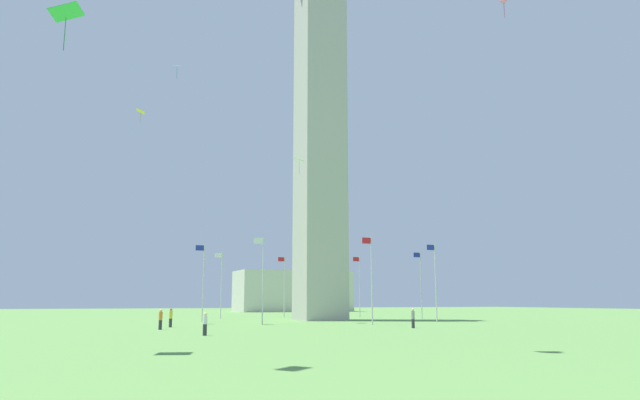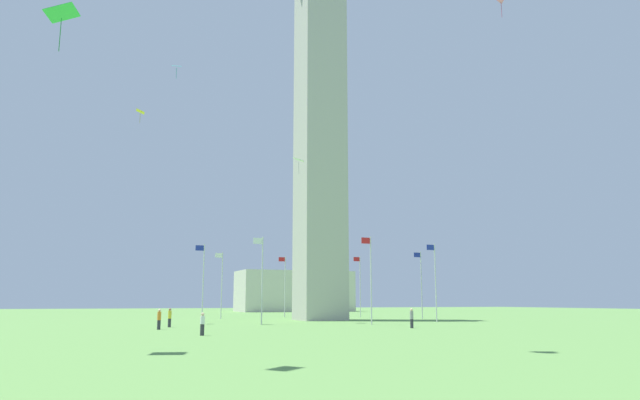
{
  "view_description": "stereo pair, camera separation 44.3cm",
  "coord_description": "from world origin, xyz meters",
  "px_view_note": "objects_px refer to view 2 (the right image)",
  "views": [
    {
      "loc": [
        27.32,
        70.14,
        2.44
      ],
      "look_at": [
        0.0,
        0.0,
        15.56
      ],
      "focal_mm": 32.53,
      "sensor_mm": 36.0,
      "label": 1
    },
    {
      "loc": [
        26.91,
        70.3,
        2.44
      ],
      "look_at": [
        0.0,
        0.0,
        15.56
      ],
      "focal_mm": 32.53,
      "sensor_mm": 36.0,
      "label": 2
    }
  ],
  "objects_px": {
    "person_white_shirt": "(202,324)",
    "person_orange_shirt": "(159,319)",
    "flagpole_e": "(370,276)",
    "kite_white_diamond": "(299,160)",
    "flagpole_sw": "(360,284)",
    "kite_yellow_diamond": "(140,112)",
    "person_yellow_shirt": "(170,318)",
    "kite_cyan_diamond": "(177,66)",
    "flagpole_nw": "(221,282)",
    "kite_green_diamond": "(62,14)",
    "flagpole_w": "(285,284)",
    "flagpole_n": "(203,279)",
    "distant_building": "(294,291)",
    "person_gray_shirt": "(412,318)",
    "flagpole_ne": "(262,276)",
    "flagpole_s": "(421,282)",
    "obelisk_monument": "(320,125)",
    "flagpole_se": "(435,279)"
  },
  "relations": [
    {
      "from": "flagpole_n",
      "to": "flagpole_nw",
      "type": "height_order",
      "value": "same"
    },
    {
      "from": "flagpole_sw",
      "to": "flagpole_w",
      "type": "bearing_deg",
      "value": -22.5
    },
    {
      "from": "flagpole_e",
      "to": "flagpole_w",
      "type": "bearing_deg",
      "value": -90.0
    },
    {
      "from": "flagpole_ne",
      "to": "kite_yellow_diamond",
      "type": "xyz_separation_m",
      "value": [
        12.76,
        -7.2,
        18.83
      ]
    },
    {
      "from": "flagpole_e",
      "to": "kite_white_diamond",
      "type": "relative_size",
      "value": 4.88
    },
    {
      "from": "flagpole_n",
      "to": "flagpole_s",
      "type": "distance_m",
      "value": 29.97
    },
    {
      "from": "obelisk_monument",
      "to": "kite_yellow_diamond",
      "type": "xyz_separation_m",
      "value": [
        23.41,
        3.39,
        -2.0
      ]
    },
    {
      "from": "flagpole_nw",
      "to": "kite_green_diamond",
      "type": "xyz_separation_m",
      "value": [
        18.85,
        49.38,
        12.44
      ]
    },
    {
      "from": "flagpole_nw",
      "to": "kite_yellow_diamond",
      "type": "bearing_deg",
      "value": 47.64
    },
    {
      "from": "distant_building",
      "to": "person_orange_shirt",
      "type": "bearing_deg",
      "value": 63.85
    },
    {
      "from": "kite_white_diamond",
      "to": "flagpole_s",
      "type": "bearing_deg",
      "value": -158.99
    },
    {
      "from": "flagpole_s",
      "to": "person_orange_shirt",
      "type": "bearing_deg",
      "value": 26.13
    },
    {
      "from": "person_white_shirt",
      "to": "person_orange_shirt",
      "type": "relative_size",
      "value": 0.92
    },
    {
      "from": "flagpole_nw",
      "to": "person_gray_shirt",
      "type": "distance_m",
      "value": 35.78
    },
    {
      "from": "flagpole_se",
      "to": "kite_yellow_diamond",
      "type": "relative_size",
      "value": 5.9
    },
    {
      "from": "flagpole_e",
      "to": "kite_green_diamond",
      "type": "bearing_deg",
      "value": 38.94
    },
    {
      "from": "obelisk_monument",
      "to": "flagpole_ne",
      "type": "height_order",
      "value": "obelisk_monument"
    },
    {
      "from": "flagpole_w",
      "to": "obelisk_monument",
      "type": "bearing_deg",
      "value": 90.2
    },
    {
      "from": "obelisk_monument",
      "to": "flagpole_e",
      "type": "xyz_separation_m",
      "value": [
        0.05,
        14.99,
        -20.83
      ]
    },
    {
      "from": "person_yellow_shirt",
      "to": "kite_green_diamond",
      "type": "bearing_deg",
      "value": -136.52
    },
    {
      "from": "flagpole_w",
      "to": "person_orange_shirt",
      "type": "bearing_deg",
      "value": 56.71
    },
    {
      "from": "flagpole_n",
      "to": "flagpole_w",
      "type": "xyz_separation_m",
      "value": [
        -14.99,
        -14.99,
        0.0
      ]
    },
    {
      "from": "person_yellow_shirt",
      "to": "flagpole_w",
      "type": "bearing_deg",
      "value": 28.17
    },
    {
      "from": "flagpole_s",
      "to": "kite_yellow_diamond",
      "type": "xyz_separation_m",
      "value": [
        38.34,
        3.39,
        18.83
      ]
    },
    {
      "from": "flagpole_e",
      "to": "person_orange_shirt",
      "type": "bearing_deg",
      "value": 7.83
    },
    {
      "from": "person_gray_shirt",
      "to": "flagpole_se",
      "type": "bearing_deg",
      "value": -15.77
    },
    {
      "from": "flagpole_ne",
      "to": "distant_building",
      "type": "relative_size",
      "value": 0.35
    },
    {
      "from": "flagpole_e",
      "to": "person_gray_shirt",
      "type": "xyz_separation_m",
      "value": [
        -0.03,
        8.33,
        -4.11
      ]
    },
    {
      "from": "flagpole_s",
      "to": "kite_cyan_diamond",
      "type": "xyz_separation_m",
      "value": [
        34.8,
        6.06,
        23.85
      ]
    },
    {
      "from": "flagpole_se",
      "to": "kite_green_diamond",
      "type": "height_order",
      "value": "kite_green_diamond"
    },
    {
      "from": "flagpole_s",
      "to": "distant_building",
      "type": "relative_size",
      "value": 0.35
    },
    {
      "from": "kite_cyan_diamond",
      "to": "flagpole_sw",
      "type": "bearing_deg",
      "value": -151.28
    },
    {
      "from": "kite_cyan_diamond",
      "to": "distant_building",
      "type": "xyz_separation_m",
      "value": [
        -36.09,
        -65.32,
        -24.22
      ]
    },
    {
      "from": "obelisk_monument",
      "to": "distant_building",
      "type": "bearing_deg",
      "value": -105.31
    },
    {
      "from": "flagpole_se",
      "to": "person_gray_shirt",
      "type": "relative_size",
      "value": 5.2
    },
    {
      "from": "flagpole_sw",
      "to": "kite_yellow_diamond",
      "type": "bearing_deg",
      "value": 22.4
    },
    {
      "from": "kite_yellow_diamond",
      "to": "flagpole_e",
      "type": "bearing_deg",
      "value": 153.6
    },
    {
      "from": "person_gray_shirt",
      "to": "distant_building",
      "type": "height_order",
      "value": "distant_building"
    },
    {
      "from": "person_yellow_shirt",
      "to": "kite_green_diamond",
      "type": "distance_m",
      "value": 31.55
    },
    {
      "from": "flagpole_n",
      "to": "kite_white_diamond",
      "type": "relative_size",
      "value": 4.88
    },
    {
      "from": "person_orange_shirt",
      "to": "kite_yellow_diamond",
      "type": "bearing_deg",
      "value": 85.59
    },
    {
      "from": "flagpole_n",
      "to": "person_orange_shirt",
      "type": "xyz_separation_m",
      "value": [
        6.65,
        17.96,
        -4.11
      ]
    },
    {
      "from": "flagpole_e",
      "to": "flagpole_se",
      "type": "bearing_deg",
      "value": -157.5
    },
    {
      "from": "flagpole_ne",
      "to": "kite_green_diamond",
      "type": "bearing_deg",
      "value": 56.23
    },
    {
      "from": "flagpole_e",
      "to": "flagpole_sw",
      "type": "xyz_separation_m",
      "value": [
        -10.6,
        -25.58,
        0.0
      ]
    },
    {
      "from": "flagpole_se",
      "to": "flagpole_ne",
      "type": "bearing_deg",
      "value": 0.0
    },
    {
      "from": "flagpole_se",
      "to": "kite_yellow_diamond",
      "type": "xyz_separation_m",
      "value": [
        33.95,
        -7.2,
        18.83
      ]
    },
    {
      "from": "person_yellow_shirt",
      "to": "kite_cyan_diamond",
      "type": "xyz_separation_m",
      "value": [
        -0.43,
        -7.49,
        27.96
      ]
    },
    {
      "from": "flagpole_sw",
      "to": "kite_green_diamond",
      "type": "bearing_deg",
      "value": 50.96
    },
    {
      "from": "kite_cyan_diamond",
      "to": "distant_building",
      "type": "bearing_deg",
      "value": -118.92
    }
  ]
}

